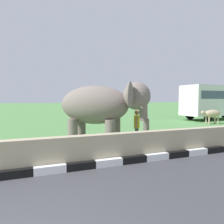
% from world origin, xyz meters
% --- Properties ---
extents(barrier_parapet, '(28.00, 0.36, 1.00)m').
position_xyz_m(barrier_parapet, '(2.00, 3.68, 0.50)').
color(barrier_parapet, tan).
rests_on(barrier_parapet, ground_plane).
extents(elephant, '(3.94, 3.65, 2.86)m').
position_xyz_m(elephant, '(3.43, 5.87, 1.86)').
color(elephant, slate).
rests_on(elephant, ground_plane).
extents(person_handler, '(0.43, 0.60, 1.66)m').
position_xyz_m(person_handler, '(5.01, 5.63, 0.93)').
color(person_handler, navy).
rests_on(person_handler, ground_plane).
extents(bus_white, '(8.53, 3.03, 3.50)m').
position_xyz_m(bus_white, '(18.76, 13.40, 2.08)').
color(bus_white, silver).
rests_on(bus_white, ground_plane).
extents(cow_near, '(1.92, 0.77, 1.23)m').
position_xyz_m(cow_near, '(14.86, 10.53, 0.87)').
color(cow_near, tan).
rests_on(cow_near, ground_plane).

